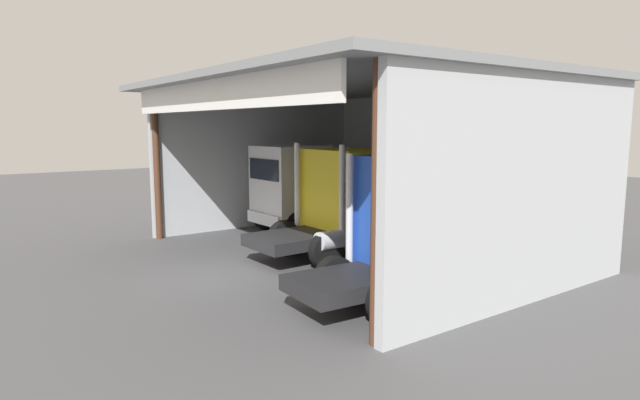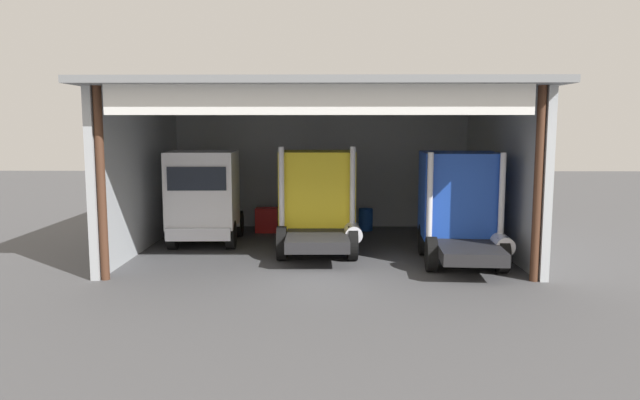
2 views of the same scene
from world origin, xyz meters
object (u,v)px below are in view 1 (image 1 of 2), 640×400
at_px(truck_yellow_yard_outside, 343,199).
at_px(truck_blue_center_right_bay, 412,225).
at_px(tool_cart, 377,219).
at_px(oil_drum, 467,236).
at_px(truck_white_left_bay, 295,187).

xyz_separation_m(truck_yellow_yard_outside, truck_blue_center_right_bay, (4.59, -1.55, 0.01)).
height_order(truck_yellow_yard_outside, truck_blue_center_right_bay, truck_yellow_yard_outside).
bearing_deg(tool_cart, oil_drum, 6.47).
bearing_deg(tool_cart, truck_blue_center_right_bay, -36.52).
xyz_separation_m(truck_white_left_bay, tool_cart, (1.99, 2.59, -1.28)).
xyz_separation_m(truck_blue_center_right_bay, tool_cart, (-6.72, 4.97, -1.33)).
bearing_deg(oil_drum, truck_white_left_bay, -153.23).
bearing_deg(truck_white_left_bay, truck_yellow_yard_outside, 166.67).
relative_size(truck_yellow_yard_outside, truck_blue_center_right_bay, 1.01).
relative_size(truck_yellow_yard_outside, oil_drum, 5.33).
height_order(truck_white_left_bay, truck_blue_center_right_bay, truck_blue_center_right_bay).
relative_size(oil_drum, tool_cart, 0.91).
distance_m(truck_yellow_yard_outside, oil_drum, 4.55).
xyz_separation_m(truck_white_left_bay, truck_blue_center_right_bay, (8.70, -2.38, 0.05)).
relative_size(truck_white_left_bay, tool_cart, 4.97).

